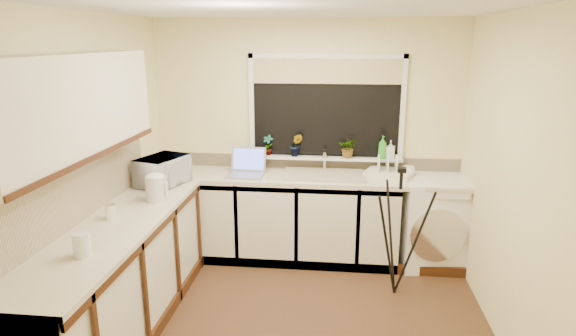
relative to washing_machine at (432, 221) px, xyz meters
The scene contains 33 objects.
floor 1.85m from the washing_machine, 136.73° to the right, with size 3.20×3.20×0.00m, color #4E331F.
ceiling 2.68m from the washing_machine, 136.73° to the right, with size 3.20×3.20×0.00m, color white.
wall_back 1.54m from the washing_machine, 168.21° to the left, with size 3.20×3.20×0.00m, color beige.
wall_front 3.12m from the washing_machine, 115.55° to the right, with size 3.20×3.20×0.00m, color beige.
wall_left 3.25m from the washing_machine, 157.08° to the right, with size 3.00×3.00×0.00m, color beige.
wall_right 1.48m from the washing_machine, 76.46° to the right, with size 3.00×3.00×0.00m, color beige.
base_cabinet_back 1.63m from the washing_machine, behind, with size 2.55×0.60×0.86m, color silver.
base_cabinet_left 3.02m from the washing_machine, 149.60° to the right, with size 0.54×2.40×0.86m, color silver.
worktop_back 1.37m from the washing_machine, behind, with size 3.20×0.60×0.04m, color beige.
worktop_left 3.05m from the washing_machine, 149.60° to the right, with size 0.60×2.40×0.04m, color beige.
upper_cabinet 3.49m from the washing_machine, 148.56° to the right, with size 0.28×1.90×0.70m, color silver.
splashback_left 3.34m from the washing_machine, 152.15° to the right, with size 0.02×2.40×0.45m, color beige.
splashback_back 1.43m from the washing_machine, 168.72° to the left, with size 3.20×0.02×0.14m, color beige.
window_glass 1.58m from the washing_machine, 166.89° to the left, with size 1.50×0.02×1.00m, color black.
window_blind 1.85m from the washing_machine, 168.13° to the left, with size 1.50×0.02×0.25m, color tan.
windowsill 1.26m from the washing_machine, 169.63° to the left, with size 1.60×0.14×0.03m, color white.
sink 1.20m from the washing_machine, behind, with size 0.82×0.46×0.03m, color tan.
faucet 1.25m from the washing_machine, behind, with size 0.03×0.03×0.24m, color silver.
washing_machine is the anchor object (origin of this frame).
laptop 1.96m from the washing_machine, behind, with size 0.37×0.34×0.27m.
kettle 2.73m from the washing_machine, 159.20° to the right, with size 0.16×0.16×0.21m, color silver.
dish_rack 0.66m from the washing_machine, behind, with size 0.44×0.33×0.07m, color silver.
tripod 0.81m from the washing_machine, 121.86° to the right, with size 0.58×0.58×1.18m, color black, non-canonical shape.
glass_jug 3.33m from the washing_machine, 141.22° to the right, with size 0.11×0.11×0.16m, color white.
steel_jar 3.07m from the washing_machine, 152.38° to the right, with size 0.08×0.08×0.12m, color white.
microwave 2.72m from the washing_machine, 169.56° to the right, with size 0.48×0.33×0.27m, color white.
plant_a 1.85m from the washing_machine, behind, with size 0.11×0.08×0.21m, color #999999.
plant_b 1.59m from the washing_machine, behind, with size 0.13×0.11×0.24m, color #999999.
plant_d 1.13m from the washing_machine, 168.82° to the left, with size 0.19×0.17×0.21m, color #999999.
soap_bottle_green 0.90m from the washing_machine, 160.77° to the left, with size 0.09×0.09×0.24m, color green.
soap_bottle_clear 0.84m from the washing_machine, 155.74° to the left, with size 0.08×0.09×0.19m, color #999999.
cup_back 0.57m from the washing_machine, 168.51° to the left, with size 0.13×0.13×0.11m, color white.
cup_left 3.30m from the washing_machine, 141.71° to the right, with size 0.09×0.09×0.09m, color beige.
Camera 1 is at (0.35, -3.50, 2.24)m, focal length 30.19 mm.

